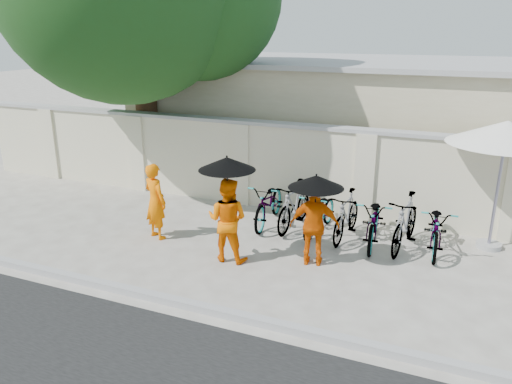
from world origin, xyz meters
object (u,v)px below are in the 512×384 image
at_px(monk_right, 315,225).
at_px(patio_umbrella, 506,134).
at_px(monk_left, 155,201).
at_px(monk_center, 227,220).

xyz_separation_m(monk_right, patio_umbrella, (3.02, 2.05, 1.53)).
distance_m(monk_right, patio_umbrella, 3.95).
distance_m(monk_left, monk_center, 1.86).
bearing_deg(monk_center, patio_umbrella, -154.16).
height_order(monk_right, patio_umbrella, patio_umbrella).
distance_m(monk_left, patio_umbrella, 6.88).
relative_size(monk_center, patio_umbrella, 0.63).
distance_m(monk_left, monk_right, 3.36).
bearing_deg(monk_center, monk_right, -167.15).
distance_m(monk_center, monk_right, 1.60).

